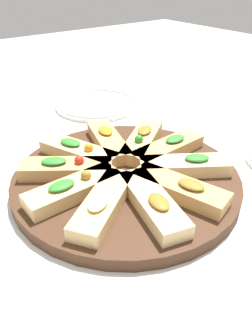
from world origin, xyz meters
The scene contains 13 objects.
ground_plane centered at (0.00, 0.00, 0.00)m, with size 3.00×3.00×0.00m, color silver.
serving_board centered at (0.00, 0.00, 0.01)m, with size 0.42×0.42×0.02m, color #422819.
focaccia_slice_0 centered at (-0.06, 0.09, 0.04)m, with size 0.14×0.17×0.04m.
focaccia_slice_1 centered at (-0.11, 0.03, 0.04)m, with size 0.18×0.10×0.03m.
focaccia_slice_2 centered at (-0.10, -0.04, 0.04)m, with size 0.18×0.11×0.04m.
focaccia_slice_3 centered at (-0.07, -0.09, 0.04)m, with size 0.14×0.17×0.04m.
focaccia_slice_4 centered at (0.00, -0.11, 0.04)m, with size 0.05×0.17×0.04m.
focaccia_slice_5 centered at (0.06, -0.09, 0.04)m, with size 0.14×0.17×0.03m.
focaccia_slice_6 centered at (0.11, -0.03, 0.04)m, with size 0.18×0.09×0.03m.
focaccia_slice_7 centered at (0.11, 0.03, 0.04)m, with size 0.18×0.10×0.03m.
focaccia_slice_8 centered at (0.06, 0.09, 0.04)m, with size 0.14×0.17×0.03m.
focaccia_slice_9 centered at (-0.01, 0.11, 0.04)m, with size 0.06×0.17×0.03m.
plate_left centered at (-0.37, 0.17, 0.01)m, with size 0.24×0.24×0.02m.
Camera 1 is at (0.41, -0.31, 0.36)m, focal length 35.00 mm.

